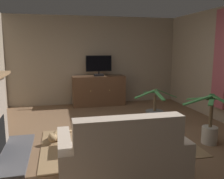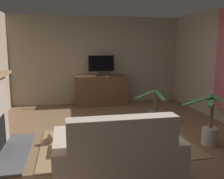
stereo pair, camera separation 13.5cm
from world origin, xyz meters
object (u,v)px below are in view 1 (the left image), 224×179
tv_cabinet (99,91)px  tv_remote (120,122)px  folded_newspaper (104,122)px  sofa_floral (121,163)px  potted_plant_leafy_by_curtain (154,116)px  potted_plant_small_fern_corner (210,129)px  coffee_table (111,126)px  television (99,65)px  cat (58,135)px

tv_cabinet → tv_remote: tv_cabinet is taller
tv_cabinet → folded_newspaper: tv_cabinet is taller
sofa_floral → potted_plant_leafy_by_curtain: 2.63m
potted_plant_small_fern_corner → coffee_table: bearing=173.3°
television → potted_plant_small_fern_corner: (1.43, -3.26, -0.92)m
television → potted_plant_small_fern_corner: television is taller
television → potted_plant_leafy_by_curtain: size_ratio=0.77×
folded_newspaper → potted_plant_leafy_by_curtain: size_ratio=0.31×
television → coffee_table: bearing=-95.9°
tv_remote → coffee_table: bearing=42.1°
television → tv_remote: (-0.17, -3.06, -0.75)m
cat → potted_plant_leafy_by_curtain: bearing=13.4°
tv_cabinet → cat: (-1.20, -2.58, -0.30)m
sofa_floral → cat: 1.90m
sofa_floral → potted_plant_leafy_by_curtain: (1.38, 2.24, -0.14)m
folded_newspaper → tv_remote: bearing=-15.3°
television → cat: 3.00m
television → coffee_table: size_ratio=0.72×
television → folded_newspaper: size_ratio=2.48×
tv_remote → potted_plant_leafy_by_curtain: potted_plant_leafy_by_curtain is taller
coffee_table → potted_plant_small_fern_corner: bearing=-6.7°
tv_remote → potted_plant_small_fern_corner: potted_plant_small_fern_corner is taller
tv_cabinet → tv_remote: (-0.17, -3.11, 0.03)m
tv_cabinet → television: (0.00, -0.05, 0.78)m
tv_cabinet → potted_plant_leafy_by_curtain: size_ratio=1.57×
coffee_table → potted_plant_leafy_by_curtain: (1.22, 1.03, -0.19)m
coffee_table → tv_remote: (0.15, -0.01, 0.06)m
television → folded_newspaper: bearing=-98.4°
potted_plant_small_fern_corner → cat: bearing=164.5°
television → potted_plant_leafy_by_curtain: television is taller
folded_newspaper → coffee_table: bearing=-28.0°
folded_newspaper → sofa_floral: (-0.04, -1.27, -0.11)m
coffee_table → sofa_floral: bearing=-97.5°
television → folded_newspaper: (-0.44, -2.99, -0.75)m
potted_plant_small_fern_corner → television: bearing=113.8°
tv_remote → tv_cabinet: bearing=-48.9°
coffee_table → folded_newspaper: bearing=153.4°
tv_cabinet → coffee_table: (-0.32, -3.10, -0.03)m
tv_cabinet → folded_newspaper: (-0.44, -3.04, 0.02)m
coffee_table → television: bearing=84.1°
tv_cabinet → cat: 2.86m
folded_newspaper → potted_plant_small_fern_corner: size_ratio=0.32×
sofa_floral → cat: (-0.73, 1.74, -0.22)m
potted_plant_leafy_by_curtain → tv_cabinet: bearing=113.4°
potted_plant_small_fern_corner → cat: (-2.64, 0.73, -0.16)m
sofa_floral → potted_plant_small_fern_corner: sofa_floral is taller
tv_cabinet → potted_plant_leafy_by_curtain: (0.90, -2.08, -0.22)m
tv_cabinet → folded_newspaper: bearing=-98.2°
tv_remote → cat: size_ratio=0.26×
coffee_table → potted_plant_small_fern_corner: potted_plant_small_fern_corner is taller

